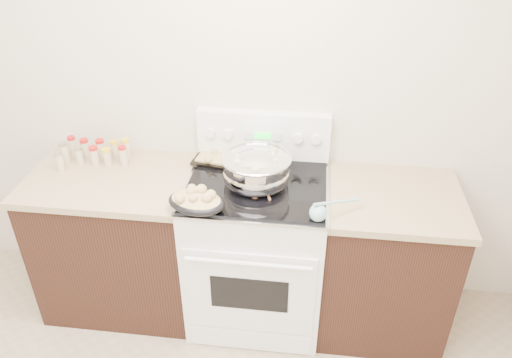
# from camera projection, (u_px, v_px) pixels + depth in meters

# --- Properties ---
(room_shell) EXTENTS (4.10, 3.60, 2.75)m
(room_shell) POSITION_uv_depth(u_px,v_px,m) (27.00, 226.00, 1.12)
(room_shell) COLOR beige
(room_shell) RESTS_ON ground
(counter_left) EXTENTS (0.93, 0.67, 0.92)m
(counter_left) POSITION_uv_depth(u_px,v_px,m) (122.00, 240.00, 3.04)
(counter_left) COLOR black
(counter_left) RESTS_ON ground
(counter_right) EXTENTS (0.73, 0.67, 0.92)m
(counter_right) POSITION_uv_depth(u_px,v_px,m) (383.00, 261.00, 2.87)
(counter_right) COLOR black
(counter_right) RESTS_ON ground
(kitchen_range) EXTENTS (0.78, 0.73, 1.22)m
(kitchen_range) POSITION_uv_depth(u_px,v_px,m) (257.00, 247.00, 2.93)
(kitchen_range) COLOR white
(kitchen_range) RESTS_ON ground
(mixing_bowl) EXTENTS (0.44, 0.44, 0.22)m
(mixing_bowl) POSITION_uv_depth(u_px,v_px,m) (256.00, 170.00, 2.63)
(mixing_bowl) COLOR silver
(mixing_bowl) RESTS_ON kitchen_range
(roasting_pan) EXTENTS (0.33, 0.27, 0.11)m
(roasting_pan) POSITION_uv_depth(u_px,v_px,m) (196.00, 200.00, 2.46)
(roasting_pan) COLOR black
(roasting_pan) RESTS_ON kitchen_range
(baking_sheet) EXTENTS (0.46, 0.36, 0.06)m
(baking_sheet) POSITION_uv_depth(u_px,v_px,m) (232.00, 156.00, 2.90)
(baking_sheet) COLOR black
(baking_sheet) RESTS_ON kitchen_range
(wooden_spoon) EXTENTS (0.11, 0.26, 0.04)m
(wooden_spoon) POSITION_uv_depth(u_px,v_px,m) (259.00, 191.00, 2.60)
(wooden_spoon) COLOR tan
(wooden_spoon) RESTS_ON kitchen_range
(blue_ladle) EXTENTS (0.25, 0.20, 0.11)m
(blue_ladle) POSITION_uv_depth(u_px,v_px,m) (320.00, 212.00, 2.40)
(blue_ladle) COLOR #7EB7BD
(blue_ladle) RESTS_ON kitchen_range
(spice_jars) EXTENTS (0.39, 0.24, 0.13)m
(spice_jars) POSITION_uv_depth(u_px,v_px,m) (94.00, 152.00, 2.90)
(spice_jars) COLOR #BFB28C
(spice_jars) RESTS_ON counter_left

